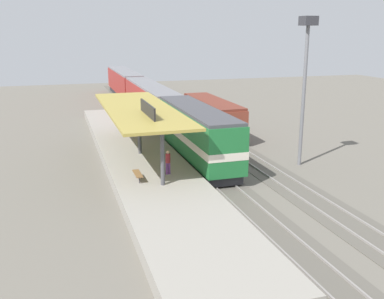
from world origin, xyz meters
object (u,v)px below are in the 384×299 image
Objects in this scene: platform_bench at (138,174)px; passenger_carriage_front at (151,102)px; freight_car at (212,116)px; light_mast at (306,61)px; locomotive at (197,134)px; passenger_carriage_rear at (124,83)px; person_waiting at (168,161)px.

passenger_carriage_front reaches higher than platform_bench.
freight_car reaches higher than platform_bench.
freight_car is 1.03× the size of light_mast.
passenger_carriage_front is at bearing 110.14° from light_mast.
locomotive is at bearing 157.25° from light_mast.
passenger_carriage_rear reaches higher than freight_car.
freight_car is at bearing -63.08° from passenger_carriage_front.
platform_bench is 0.08× the size of passenger_carriage_front.
passenger_carriage_rear is 30.21m from freight_car.
platform_bench is 0.08× the size of passenger_carriage_rear.
locomotive is at bearing -117.22° from freight_car.
light_mast is (13.80, 2.52, 7.05)m from platform_bench.
passenger_carriage_front reaches higher than person_waiting.
locomotive reaches higher than freight_car.
platform_bench is 24.55m from passenger_carriage_front.
locomotive is 8.44× the size of person_waiting.
platform_bench is 45.00m from passenger_carriage_rear.
platform_bench is 2.41m from person_waiting.
light_mast is at bearing -79.50° from passenger_carriage_rear.
light_mast reaches higher than platform_bench.
passenger_carriage_rear is at bearing 98.76° from freight_car.
platform_bench is 18.16m from freight_car.
locomotive is 1.23× the size of light_mast.
passenger_carriage_rear is at bearing 90.00° from passenger_carriage_front.
platform_bench is 0.99× the size of person_waiting.
passenger_carriage_front is 1.00× the size of passenger_carriage_rear.
platform_bench is at bearing -164.18° from person_waiting.
passenger_carriage_front is 20.80m from passenger_carriage_rear.
locomotive is at bearing 43.97° from platform_bench.
passenger_carriage_front reaches higher than freight_car.
locomotive reaches higher than passenger_carriage_front.
platform_bench is at bearing -104.16° from passenger_carriage_front.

